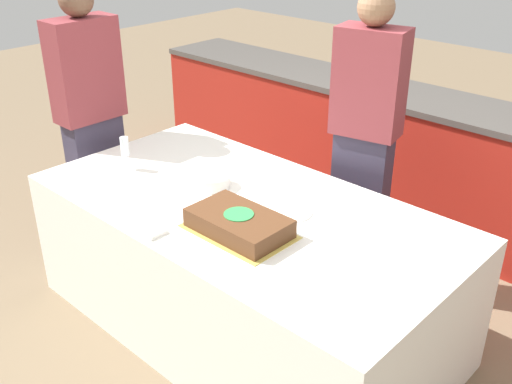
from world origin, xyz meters
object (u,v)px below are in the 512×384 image
at_px(plate_stack, 212,181).
at_px(person_cutting_cake, 364,142).
at_px(wine_glass, 125,148).
at_px(person_seated_left, 91,118).
at_px(cake, 239,223).

distance_m(plate_stack, person_cutting_cake, 0.87).
height_order(wine_glass, person_seated_left, person_seated_left).
bearing_deg(wine_glass, person_seated_left, 165.71).
xyz_separation_m(cake, wine_glass, (-0.95, 0.07, 0.08)).
xyz_separation_m(plate_stack, wine_glass, (-0.52, -0.17, 0.09)).
height_order(plate_stack, person_seated_left, person_seated_left).
bearing_deg(person_cutting_cake, person_seated_left, 15.76).
height_order(cake, person_cutting_cake, person_cutting_cake).
relative_size(cake, plate_stack, 2.59).
distance_m(cake, person_cutting_cake, 1.00).
height_order(plate_stack, wine_glass, wine_glass).
relative_size(wine_glass, person_seated_left, 0.11).
xyz_separation_m(wine_glass, person_seated_left, (-0.54, 0.14, 0.01)).
bearing_deg(person_seated_left, cake, -97.84).
distance_m(person_cutting_cake, person_seated_left, 1.68).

